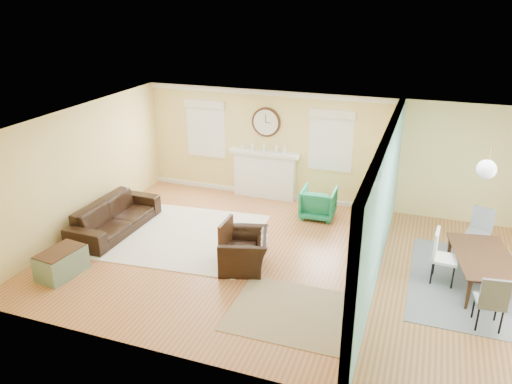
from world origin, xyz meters
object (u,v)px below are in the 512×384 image
at_px(eames_chair, 244,251).
at_px(dining_table, 483,271).
at_px(sofa, 115,216).
at_px(green_chair, 318,203).
at_px(credenza, 371,215).

height_order(eames_chair, dining_table, eames_chair).
distance_m(eames_chair, dining_table, 4.12).
bearing_deg(dining_table, eames_chair, 89.87).
relative_size(sofa, green_chair, 2.99).
bearing_deg(dining_table, credenza, 44.81).
distance_m(green_chair, dining_table, 3.75).
height_order(eames_chair, credenza, credenza).
bearing_deg(green_chair, dining_table, 149.29).
xyz_separation_m(sofa, eames_chair, (3.07, -0.47, -0.00)).
height_order(sofa, credenza, credenza).
height_order(credenza, dining_table, credenza).
distance_m(eames_chair, credenza, 2.95).
relative_size(green_chair, dining_table, 0.45).
bearing_deg(credenza, sofa, -161.36).
height_order(eames_chair, green_chair, green_chair).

